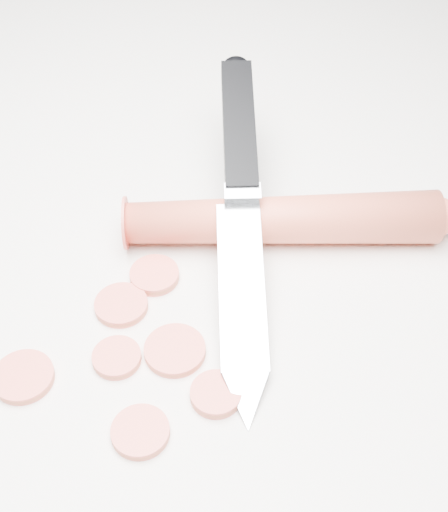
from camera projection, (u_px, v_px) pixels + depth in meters
The scene contains 10 objects.
ground at pixel (196, 302), 0.48m from camera, with size 2.40×2.40×0.00m, color white.
carrot at pixel (282, 220), 0.51m from camera, with size 0.03×0.03×0.22m, color #D24B34.
carrot_slice_0 at pixel (23, 377), 0.44m from camera, with size 0.04×0.04×0.01m, color #E05043.
carrot_slice_1 at pixel (121, 305), 0.48m from camera, with size 0.04×0.04×0.01m, color #E05043.
carrot_slice_2 at pixel (154, 275), 0.50m from camera, with size 0.03×0.03×0.01m, color #E05043.
carrot_slice_3 at pixel (117, 358), 0.45m from camera, with size 0.03×0.03×0.01m, color #E05043.
carrot_slice_4 at pixel (216, 394), 0.43m from camera, with size 0.03×0.03×0.01m, color #E05043.
carrot_slice_5 at pixel (175, 350), 0.45m from camera, with size 0.04×0.04×0.01m, color #E05043.
carrot_slice_6 at pixel (140, 432), 0.41m from camera, with size 0.03×0.03×0.01m, color #E05043.
kitchen_knife at pixel (244, 213), 0.49m from camera, with size 0.17×0.27×0.08m, color #B4B7BB, non-canonical shape.
Camera 1 is at (0.17, -0.26, 0.38)m, focal length 50.00 mm.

